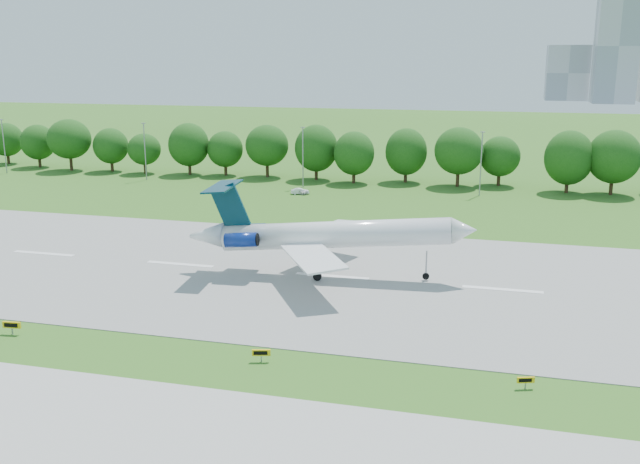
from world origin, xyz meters
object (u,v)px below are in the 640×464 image
at_px(service_vehicle_a, 300,191).
at_px(airliner, 321,234).
at_px(service_vehicle_b, 300,191).
at_px(taxi_sign_left, 12,325).

bearing_deg(service_vehicle_a, airliner, 177.39).
height_order(airliner, service_vehicle_b, airliner).
height_order(taxi_sign_left, service_vehicle_b, taxi_sign_left).
height_order(taxi_sign_left, service_vehicle_a, taxi_sign_left).
relative_size(airliner, service_vehicle_b, 10.62).
relative_size(airliner, service_vehicle_a, 10.05).
distance_m(taxi_sign_left, service_vehicle_a, 75.66).
bearing_deg(service_vehicle_b, service_vehicle_a, -39.09).
relative_size(service_vehicle_a, service_vehicle_b, 1.06).
distance_m(airliner, service_vehicle_a, 53.03).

